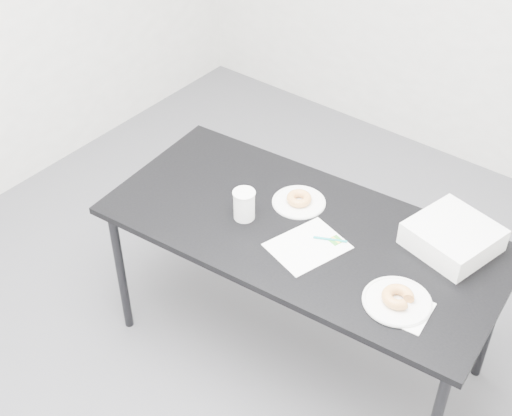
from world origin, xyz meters
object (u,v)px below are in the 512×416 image
Objects in this scene: plate_near at (397,301)px; bakery_box at (453,237)px; scorecard at (308,246)px; pen at (330,239)px; donut_near at (398,297)px; coffee_cup at (244,205)px; table at (303,238)px; plate_far at (299,202)px; donut_far at (299,198)px.

plate_near is 0.41m from bakery_box.
scorecard is 0.96× the size of bakery_box.
donut_near is (0.38, -0.14, 0.02)m from pen.
scorecard is 2.15× the size of pen.
bakery_box is (0.77, 0.37, -0.02)m from coffee_cup.
table is 0.15m from pen.
plate_far is at bearing 126.88° from table.
coffee_cup reaches higher than bakery_box.
donut_near is at bearing -2.72° from coffee_cup.
pen is 0.41m from donut_near.
pen is at bearing 160.65° from donut_near.
coffee_cup is at bearing -160.51° from scorecard.
scorecard is 0.44m from plate_near.
table is 7.47× the size of plate_far.
plate_near is at bearing -22.30° from plate_far.
plate_near reaches higher than plate_far.
donut_far is at bearing 127.11° from pen.
plate_far is 0.02m from donut_far.
pen is at bearing 15.04° from coffee_cup.
donut_near is (0.44, -0.05, 0.03)m from scorecard.
donut_far is at bearing 157.70° from plate_near.
table is at bearing 21.90° from coffee_cup.
pen is 0.49m from bakery_box.
plate_near is (0.44, -0.05, 0.01)m from scorecard.
scorecard is 1.15× the size of plate_near.
pen is 1.13× the size of donut_near.
donut_far is (-0.63, 0.26, 0.02)m from plate_near.
coffee_cup is (-0.75, 0.04, 0.04)m from donut_near.
plate_far is 1.72× the size of coffee_cup.
donut_near is at bearing 10.28° from scorecard.
scorecard is 2.71× the size of donut_far.
plate_near is at bearing -79.14° from bakery_box.
plate_far reaches higher than table.
plate_far is at bearing 127.11° from pen.
bakery_box is at bearing 22.44° from table.
coffee_cup is (-0.24, -0.10, 0.13)m from table.
donut_near is at bearing -79.14° from bakery_box.
table is at bearing 165.69° from donut_near.
donut_near is (0.00, 0.00, 0.02)m from plate_near.
plate_near is at bearing -19.07° from table.
table is 0.29m from coffee_cup.
plate_far is at bearing 157.70° from donut_near.
plate_far is at bearing 157.70° from plate_near.
scorecard is 1.27× the size of plate_far.
scorecard is 0.58m from bakery_box.
plate_near is at bearing 10.28° from scorecard.
donut_near reaches higher than scorecard.
donut_far is 0.66m from bakery_box.
coffee_cup is (-0.75, 0.04, 0.06)m from plate_near.
donut_far is (-0.19, 0.21, 0.02)m from scorecard.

